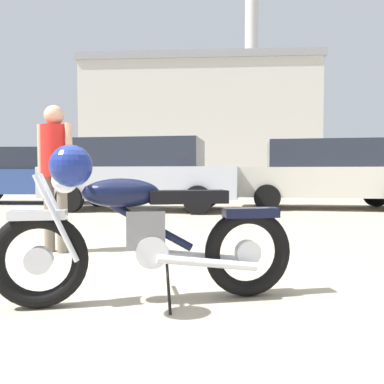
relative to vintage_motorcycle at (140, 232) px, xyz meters
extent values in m
plane|color=tan|center=(-0.29, -0.09, -0.49)|extent=(80.00, 80.00, 0.00)
torus|color=black|center=(-0.65, -0.17, -0.17)|extent=(0.64, 0.29, 0.64)
cylinder|color=silver|center=(-0.65, -0.17, -0.17)|extent=(0.20, 0.13, 0.18)
torus|color=black|center=(0.73, 0.25, -0.17)|extent=(0.64, 0.29, 0.64)
cylinder|color=silver|center=(0.73, 0.25, -0.17)|extent=(0.20, 0.13, 0.18)
cube|color=silver|center=(-0.65, -0.17, 0.13)|extent=(0.38, 0.23, 0.06)
cube|color=black|center=(0.75, 0.25, 0.12)|extent=(0.42, 0.24, 0.07)
cylinder|color=silver|center=(-0.50, -0.20, 0.11)|extent=(0.28, 0.12, 0.58)
cylinder|color=silver|center=(-0.55, -0.06, 0.11)|extent=(0.28, 0.12, 0.58)
sphere|color=silver|center=(-0.48, -0.12, 0.35)|extent=(0.17, 0.17, 0.17)
cylinder|color=silver|center=(-0.40, -0.09, 0.42)|extent=(0.21, 0.60, 0.03)
sphere|color=navy|center=(-0.32, -0.38, 0.44)|extent=(0.25, 0.25, 0.25)
cylinder|color=black|center=(-0.02, 0.02, 0.09)|extent=(0.74, 0.27, 0.47)
ellipsoid|color=black|center=(-0.13, -0.01, 0.27)|extent=(0.56, 0.36, 0.20)
cube|color=black|center=(0.31, 0.12, 0.24)|extent=(0.57, 0.35, 0.09)
cube|color=slate|center=(0.03, 0.03, 0.02)|extent=(0.30, 0.25, 0.26)
cylinder|color=silver|center=(0.06, 0.05, -0.13)|extent=(0.27, 0.25, 0.22)
cylinder|color=silver|center=(0.46, 0.06, -0.21)|extent=(0.69, 0.26, 0.14)
cylinder|color=silver|center=(0.40, 0.25, -0.21)|extent=(0.69, 0.26, 0.14)
cylinder|color=black|center=(0.21, -0.09, -0.33)|extent=(0.09, 0.23, 0.33)
cylinder|color=#706656|center=(-1.48, 1.62, -0.06)|extent=(0.12, 0.12, 0.86)
cylinder|color=#706656|center=(-1.30, 1.57, -0.06)|extent=(0.12, 0.12, 0.86)
cylinder|color=red|center=(-1.39, 1.60, 0.66)|extent=(0.30, 0.30, 0.58)
cylinder|color=tan|center=(-1.58, 1.64, 0.69)|extent=(0.08, 0.08, 0.55)
cylinder|color=tan|center=(-1.21, 1.55, 0.69)|extent=(0.08, 0.08, 0.55)
sphere|color=tan|center=(-1.39, 1.60, 1.06)|extent=(0.22, 0.22, 0.22)
cylinder|color=black|center=(-0.14, 7.63, -0.17)|extent=(0.65, 0.23, 0.64)
cylinder|color=black|center=(-0.21, 5.87, -0.17)|extent=(0.65, 0.23, 0.64)
cylinder|color=black|center=(-3.14, 7.73, -0.17)|extent=(0.65, 0.23, 0.64)
cylinder|color=black|center=(-3.20, 5.97, -0.17)|extent=(0.65, 0.23, 0.64)
cube|color=#ADB2BC|center=(-1.67, 6.80, 0.20)|extent=(4.76, 1.92, 0.74)
cube|color=#232833|center=(-1.97, 6.81, 0.91)|extent=(3.55, 1.72, 0.68)
cylinder|color=black|center=(1.37, 6.92, -0.17)|extent=(0.65, 0.24, 0.64)
cylinder|color=black|center=(1.44, 8.67, -0.17)|extent=(0.65, 0.24, 0.64)
cylinder|color=black|center=(4.44, 8.55, -0.17)|extent=(0.65, 0.24, 0.64)
cube|color=beige|center=(2.91, 7.73, 0.20)|extent=(4.77, 1.95, 0.74)
cube|color=#232833|center=(3.21, 7.72, 0.91)|extent=(3.56, 1.74, 0.68)
cylinder|color=black|center=(-4.51, 7.85, -0.18)|extent=(0.64, 0.26, 0.62)
cylinder|color=black|center=(-4.67, 9.57, -0.18)|extent=(0.64, 0.26, 0.62)
cube|color=#2D4784|center=(-5.94, 8.59, 0.18)|extent=(4.34, 2.10, 0.72)
cube|color=#232833|center=(-5.94, 8.59, 0.86)|extent=(2.13, 1.74, 0.64)
cube|color=beige|center=(-2.35, 30.38, 3.82)|extent=(17.20, 14.81, 8.63)
cube|color=gray|center=(-2.35, 30.38, 8.39)|extent=(17.51, 15.12, 0.50)
cylinder|color=beige|center=(1.77, 30.60, 12.90)|extent=(1.10, 1.10, 9.53)
camera|label=1|loc=(0.66, -2.56, 0.40)|focal=36.18mm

